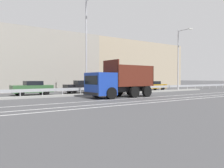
% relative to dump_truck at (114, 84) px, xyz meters
% --- Properties ---
extents(ground_plane, '(320.00, 320.00, 0.00)m').
position_rel_dump_truck_xyz_m(ground_plane, '(3.30, 1.34, -1.24)').
color(ground_plane, '#4C4C4F').
extents(lane_strip_0, '(55.63, 0.16, 0.01)m').
position_rel_dump_truck_xyz_m(lane_strip_0, '(0.82, -1.78, -1.24)').
color(lane_strip_0, silver).
rests_on(lane_strip_0, ground_plane).
extents(lane_strip_1, '(55.63, 0.16, 0.01)m').
position_rel_dump_truck_xyz_m(lane_strip_1, '(0.82, -3.97, -1.24)').
color(lane_strip_1, silver).
rests_on(lane_strip_1, ground_plane).
extents(lane_strip_2, '(55.63, 0.16, 0.01)m').
position_rel_dump_truck_xyz_m(lane_strip_2, '(0.82, -5.19, -1.24)').
color(lane_strip_2, silver).
rests_on(lane_strip_2, ground_plane).
extents(median_island, '(30.60, 1.10, 0.18)m').
position_rel_dump_truck_xyz_m(median_island, '(3.30, 3.83, -1.15)').
color(median_island, gray).
rests_on(median_island, ground_plane).
extents(median_guardrail, '(55.63, 0.09, 0.78)m').
position_rel_dump_truck_xyz_m(median_guardrail, '(3.30, 5.22, -0.67)').
color(median_guardrail, '#9EA0A5').
rests_on(median_guardrail, ground_plane).
extents(dump_truck, '(6.81, 2.92, 3.53)m').
position_rel_dump_truck_xyz_m(dump_truck, '(0.00, 0.00, 0.00)').
color(dump_truck, '#19389E').
rests_on(dump_truck, ground_plane).
extents(median_road_sign, '(0.86, 0.16, 2.37)m').
position_rel_dump_truck_xyz_m(median_road_sign, '(4.00, 3.83, 0.05)').
color(median_road_sign, white).
rests_on(median_road_sign, ground_plane).
extents(street_lamp_1, '(0.71, 1.83, 10.07)m').
position_rel_dump_truck_xyz_m(street_lamp_1, '(-1.01, 3.55, 4.24)').
color(street_lamp_1, '#ADADB2').
rests_on(street_lamp_1, ground_plane).
extents(street_lamp_2, '(0.71, 2.27, 8.74)m').
position_rel_dump_truck_xyz_m(street_lamp_2, '(13.82, 3.47, 3.62)').
color(street_lamp_2, '#ADADB2').
rests_on(street_lamp_2, ground_plane).
extents(parked_car_2, '(4.23, 1.96, 1.53)m').
position_rel_dump_truck_xyz_m(parked_car_2, '(-5.61, 7.41, -0.46)').
color(parked_car_2, '#335B33').
rests_on(parked_car_2, ground_plane).
extents(parked_car_3, '(4.30, 2.16, 1.56)m').
position_rel_dump_truck_xyz_m(parked_car_3, '(0.28, 7.29, -0.46)').
color(parked_car_3, black).
rests_on(parked_car_3, ground_plane).
extents(parked_car_4, '(4.69, 2.06, 1.42)m').
position_rel_dump_truck_xyz_m(parked_car_4, '(5.47, 7.48, -0.51)').
color(parked_car_4, maroon).
rests_on(parked_car_4, ground_plane).
extents(parked_car_5, '(4.61, 2.13, 1.40)m').
position_rel_dump_truck_xyz_m(parked_car_5, '(12.10, 7.12, -0.53)').
color(parked_car_5, '#B27A14').
rests_on(parked_car_5, ground_plane).
extents(background_building_0, '(21.82, 15.73, 8.47)m').
position_rel_dump_truck_xyz_m(background_building_0, '(-5.26, 19.88, 2.99)').
color(background_building_0, gray).
rests_on(background_building_0, ground_plane).
extents(background_building_1, '(23.80, 13.24, 9.91)m').
position_rel_dump_truck_xyz_m(background_building_1, '(21.42, 25.04, 3.71)').
color(background_building_1, tan).
rests_on(background_building_1, ground_plane).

